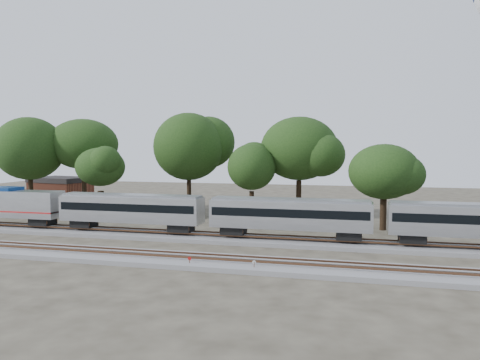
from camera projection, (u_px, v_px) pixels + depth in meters
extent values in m
plane|color=#383328|center=(204.00, 252.00, 43.27)|extent=(160.00, 160.00, 0.00)
cube|color=slate|center=(222.00, 238.00, 49.06)|extent=(160.00, 5.00, 0.40)
cube|color=brown|center=(220.00, 235.00, 48.33)|extent=(160.00, 0.08, 0.15)
cube|color=brown|center=(224.00, 233.00, 49.72)|extent=(160.00, 0.08, 0.15)
cube|color=slate|center=(189.00, 260.00, 39.39)|extent=(160.00, 5.00, 0.40)
cube|color=brown|center=(185.00, 257.00, 38.66)|extent=(160.00, 0.08, 0.15)
cube|color=brown|center=(191.00, 253.00, 40.05)|extent=(160.00, 0.08, 0.15)
cube|color=silver|center=(21.00, 204.00, 54.85)|extent=(9.87, 2.79, 3.07)
cube|color=#B31B1B|center=(14.00, 210.00, 55.18)|extent=(12.11, 2.83, 0.17)
cube|color=black|center=(43.00, 221.00, 54.29)|extent=(2.42, 2.05, 0.84)
cube|color=silver|center=(131.00, 209.00, 51.41)|extent=(16.20, 2.79, 2.79)
cube|color=black|center=(131.00, 206.00, 51.39)|extent=(15.64, 2.84, 0.84)
cube|color=gray|center=(131.00, 196.00, 51.31)|extent=(15.83, 2.23, 0.33)
cube|color=black|center=(84.00, 223.00, 52.97)|extent=(2.42, 2.05, 0.84)
cube|color=black|center=(181.00, 227.00, 50.11)|extent=(2.42, 2.05, 0.84)
cube|color=silver|center=(290.00, 214.00, 47.12)|extent=(16.20, 2.79, 2.79)
cube|color=black|center=(290.00, 212.00, 47.10)|extent=(15.64, 2.84, 0.84)
cube|color=gray|center=(290.00, 200.00, 47.02)|extent=(15.83, 2.23, 0.33)
cube|color=black|center=(234.00, 230.00, 48.68)|extent=(2.42, 2.05, 0.84)
cube|color=black|center=(349.00, 235.00, 45.81)|extent=(2.42, 2.05, 0.84)
cube|color=silver|center=(480.00, 221.00, 42.83)|extent=(16.20, 2.79, 2.79)
cube|color=black|center=(480.00, 218.00, 42.81)|extent=(15.64, 2.84, 0.84)
cube|color=black|center=(412.00, 238.00, 44.39)|extent=(2.42, 2.05, 0.84)
cylinder|color=#512D19|center=(190.00, 263.00, 37.75)|extent=(0.05, 0.05, 0.80)
cylinder|color=#A30B0D|center=(190.00, 259.00, 37.72)|extent=(0.29, 0.03, 0.28)
cylinder|color=#512D19|center=(254.00, 267.00, 36.42)|extent=(0.06, 0.06, 0.83)
cylinder|color=silver|center=(254.00, 262.00, 36.40)|extent=(0.29, 0.12, 0.29)
cube|color=#512D19|center=(260.00, 273.00, 35.77)|extent=(0.58, 0.46, 0.30)
cube|color=brown|center=(61.00, 192.00, 81.43)|extent=(10.24, 8.02, 3.69)
cube|color=black|center=(60.00, 180.00, 81.28)|extent=(10.47, 8.25, 0.83)
cylinder|color=black|center=(31.00, 196.00, 68.58)|extent=(0.70, 0.70, 5.14)
ellipsoid|color=#193311|center=(29.00, 148.00, 68.09)|extent=(9.69, 9.69, 8.24)
cylinder|color=black|center=(84.00, 194.00, 69.79)|extent=(0.70, 0.70, 5.49)
ellipsoid|color=#193311|center=(83.00, 144.00, 69.27)|extent=(10.35, 10.35, 8.80)
cylinder|color=black|center=(101.00, 205.00, 63.51)|extent=(0.70, 0.70, 3.81)
ellipsoid|color=#193311|center=(100.00, 167.00, 63.15)|extent=(7.19, 7.19, 6.11)
cylinder|color=black|center=(189.00, 196.00, 68.29)|extent=(0.70, 0.70, 5.29)
ellipsoid|color=#193311|center=(189.00, 147.00, 67.78)|extent=(9.97, 9.97, 8.48)
cylinder|color=black|center=(252.00, 205.00, 62.93)|extent=(0.70, 0.70, 3.82)
ellipsoid|color=#193311|center=(252.00, 167.00, 62.56)|extent=(7.21, 7.21, 6.13)
cylinder|color=black|center=(299.00, 199.00, 64.88)|extent=(0.70, 0.70, 5.14)
ellipsoid|color=#193311|center=(299.00, 148.00, 64.38)|extent=(9.70, 9.70, 8.25)
cylinder|color=black|center=(383.00, 214.00, 54.91)|extent=(0.70, 0.70, 3.71)
ellipsoid|color=#193311|center=(384.00, 172.00, 54.55)|extent=(7.00, 7.00, 5.95)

